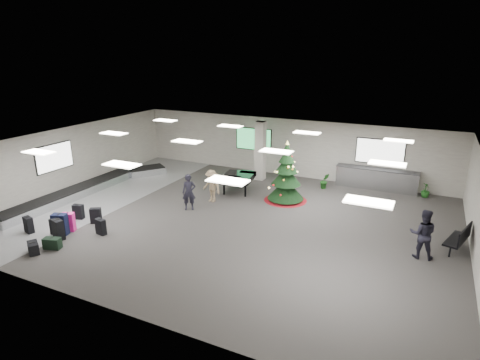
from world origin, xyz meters
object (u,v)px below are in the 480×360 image
at_px(pink_suitcase, 68,222).
at_px(grand_piano, 238,178).
at_px(traveler_bench, 423,234).
at_px(baggage_carousel, 90,188).
at_px(christmas_tree, 286,180).
at_px(potted_plant_left, 325,181).
at_px(bench, 460,237).
at_px(traveler_b, 212,186).
at_px(potted_plant_right, 426,190).
at_px(traveler_a, 189,192).
at_px(service_counter, 376,179).

height_order(pink_suitcase, grand_piano, grand_piano).
height_order(grand_piano, traveler_bench, traveler_bench).
distance_m(baggage_carousel, traveler_bench, 15.25).
distance_m(christmas_tree, potted_plant_left, 2.83).
bearing_deg(potted_plant_left, bench, -37.84).
distance_m(bench, traveler_bench, 1.64).
bearing_deg(traveler_bench, bench, -144.64).
height_order(traveler_b, potted_plant_right, traveler_b).
bearing_deg(bench, baggage_carousel, -159.62).
xyz_separation_m(baggage_carousel, grand_piano, (6.66, 3.29, 0.52)).
xyz_separation_m(grand_piano, traveler_a, (-0.91, -3.07, 0.08)).
bearing_deg(service_counter, baggage_carousel, -152.33).
height_order(baggage_carousel, traveler_b, traveler_b).
relative_size(christmas_tree, traveler_b, 1.88).
bearing_deg(bench, traveler_a, -158.89).
relative_size(service_counter, potted_plant_left, 4.94).
bearing_deg(pink_suitcase, potted_plant_right, 15.76).
height_order(traveler_a, traveler_bench, traveler_bench).
xyz_separation_m(grand_piano, traveler_bench, (8.58, -3.34, 0.15)).
relative_size(traveler_a, traveler_b, 1.06).
distance_m(pink_suitcase, potted_plant_left, 12.20).
distance_m(grand_piano, traveler_a, 3.21).
bearing_deg(baggage_carousel, traveler_a, 2.11).
bearing_deg(potted_plant_left, grand_piano, -148.03).
bearing_deg(potted_plant_right, bench, -77.07).
bearing_deg(christmas_tree, baggage_carousel, -161.01).
relative_size(traveler_b, potted_plant_left, 1.88).
bearing_deg(service_counter, potted_plant_right, -5.57).
height_order(baggage_carousel, potted_plant_left, potted_plant_left).
bearing_deg(potted_plant_left, traveler_b, -136.16).
bearing_deg(grand_piano, traveler_a, -115.86).
bearing_deg(baggage_carousel, grand_piano, 26.27).
xyz_separation_m(service_counter, traveler_bench, (2.40, -6.79, 0.33)).
xyz_separation_m(christmas_tree, potted_plant_left, (1.23, 2.48, -0.58)).
relative_size(service_counter, bench, 2.51).
height_order(christmas_tree, potted_plant_right, christmas_tree).
distance_m(grand_piano, bench, 10.05).
bearing_deg(potted_plant_left, potted_plant_right, 10.20).
distance_m(bench, potted_plant_right, 5.65).
bearing_deg(potted_plant_left, traveler_a, -130.85).
xyz_separation_m(service_counter, potted_plant_right, (2.34, -0.23, -0.19)).
height_order(christmas_tree, bench, christmas_tree).
height_order(traveler_a, potted_plant_right, traveler_a).
xyz_separation_m(grand_piano, potted_plant_right, (8.52, 3.22, -0.38)).
bearing_deg(grand_piano, traveler_b, -115.44).
distance_m(baggage_carousel, traveler_a, 5.78).
height_order(pink_suitcase, potted_plant_right, pink_suitcase).
height_order(service_counter, potted_plant_right, service_counter).
distance_m(pink_suitcase, bench, 14.56).
bearing_deg(grand_piano, traveler_bench, -30.61).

